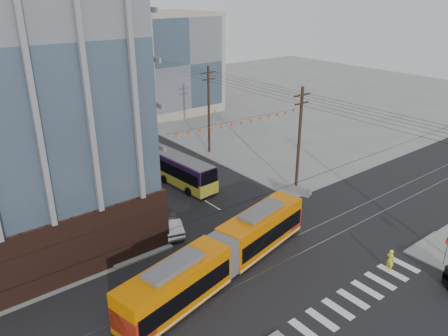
{
  "coord_description": "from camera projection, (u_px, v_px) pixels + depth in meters",
  "views": [
    {
      "loc": [
        -22.53,
        -16.4,
        19.57
      ],
      "look_at": [
        -0.56,
        11.47,
        4.89
      ],
      "focal_mm": 35.0,
      "sensor_mm": 36.0,
      "label": 1
    }
  ],
  "objects": [
    {
      "name": "pedestrian",
      "position": [
        390.0,
        260.0,
        32.37
      ],
      "size": [
        0.48,
        0.68,
        1.76
      ],
      "primitive_type": "imported",
      "rotation": [
        0.0,
        0.0,
        1.48
      ],
      "color": "yellow",
      "rests_on": "ground"
    },
    {
      "name": "streetcar",
      "position": [
        222.0,
        256.0,
        31.4
      ],
      "size": [
        18.07,
        6.2,
        3.46
      ],
      "primitive_type": null,
      "rotation": [
        0.0,
        0.0,
        0.21
      ],
      "color": "#D16700",
      "rests_on": "ground"
    },
    {
      "name": "jersey_barrier",
      "position": [
        292.0,
        188.0,
        45.06
      ],
      "size": [
        2.08,
        4.07,
        0.8
      ],
      "primitive_type": "cube",
      "rotation": [
        0.0,
        0.0,
        0.31
      ],
      "color": "gray",
      "rests_on": "ground"
    },
    {
      "name": "ground",
      "position": [
        326.0,
        274.0,
        32.27
      ],
      "size": [
        160.0,
        160.0,
        0.0
      ],
      "primitive_type": "plane",
      "color": "slate"
    },
    {
      "name": "stop_sign",
      "position": [
        446.0,
        252.0,
        32.77
      ],
      "size": [
        0.84,
        0.84,
        2.46
      ],
      "primitive_type": null,
      "rotation": [
        0.0,
        0.0,
        -0.13
      ],
      "color": "#A11109",
      "rests_on": "ground"
    },
    {
      "name": "bg_bldg_ne_near",
      "position": [
        167.0,
        62.0,
        73.2
      ],
      "size": [
        14.0,
        14.0,
        16.0
      ],
      "primitive_type": "cube",
      "color": "gray",
      "rests_on": "ground"
    },
    {
      "name": "parked_car_silver",
      "position": [
        171.0,
        225.0,
        37.49
      ],
      "size": [
        2.75,
        4.55,
        1.41
      ],
      "primitive_type": "imported",
      "rotation": [
        0.0,
        0.0,
        2.83
      ],
      "color": "#9FA1A7",
      "rests_on": "ground"
    },
    {
      "name": "parked_car_grey",
      "position": [
        121.0,
        187.0,
        44.91
      ],
      "size": [
        2.75,
        4.8,
        1.26
      ],
      "primitive_type": "imported",
      "rotation": [
        0.0,
        0.0,
        2.99
      ],
      "color": "#5B5B5B",
      "rests_on": "ground"
    },
    {
      "name": "parked_car_white",
      "position": [
        135.0,
        201.0,
        41.88
      ],
      "size": [
        2.66,
        4.83,
        1.33
      ],
      "primitive_type": "imported",
      "rotation": [
        0.0,
        0.0,
        2.96
      ],
      "color": "silver",
      "rests_on": "ground"
    },
    {
      "name": "city_bus",
      "position": [
        176.0,
        168.0,
        47.06
      ],
      "size": [
        3.24,
        11.35,
        3.18
      ],
      "primitive_type": null,
      "rotation": [
        0.0,
        0.0,
        0.07
      ],
      "color": "#200E32",
      "rests_on": "ground"
    },
    {
      "name": "utility_pole_far",
      "position": [
        106.0,
        75.0,
        75.67
      ],
      "size": [
        0.3,
        0.3,
        11.0
      ],
      "primitive_type": "cylinder",
      "color": "black",
      "rests_on": "ground"
    },
    {
      "name": "bg_bldg_ne_far",
      "position": [
        124.0,
        54.0,
        89.24
      ],
      "size": [
        16.0,
        16.0,
        14.0
      ],
      "primitive_type": "cube",
      "color": "#8C99A5",
      "rests_on": "ground"
    }
  ]
}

